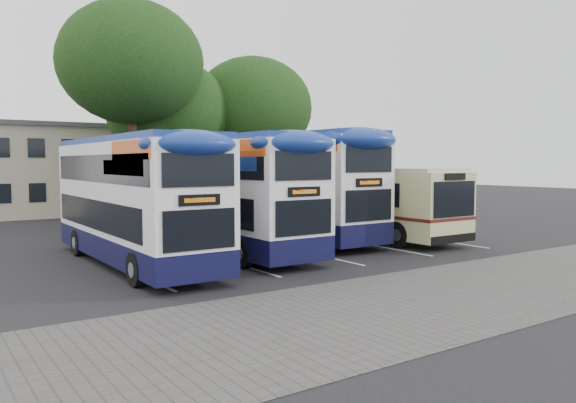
% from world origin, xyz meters
% --- Properties ---
extents(ground, '(120.00, 120.00, 0.00)m').
position_xyz_m(ground, '(0.00, 0.00, 0.00)').
color(ground, black).
rests_on(ground, ground).
extents(paving_strip, '(40.00, 6.00, 0.01)m').
position_xyz_m(paving_strip, '(-2.00, -5.00, 0.01)').
color(paving_strip, '#595654').
rests_on(paving_strip, ground).
extents(bay_lines, '(14.12, 11.00, 0.01)m').
position_xyz_m(bay_lines, '(-3.75, 5.00, 0.01)').
color(bay_lines, silver).
rests_on(bay_lines, ground).
extents(depot_building, '(32.40, 8.40, 6.20)m').
position_xyz_m(depot_building, '(0.00, 26.99, 3.15)').
color(depot_building, '#BDB898').
rests_on(depot_building, ground).
extents(lamp_post, '(0.25, 1.05, 9.06)m').
position_xyz_m(lamp_post, '(6.00, 19.97, 5.08)').
color(lamp_post, gray).
rests_on(lamp_post, ground).
extents(tree_left, '(8.04, 8.04, 12.55)m').
position_xyz_m(tree_left, '(-6.23, 16.05, 9.12)').
color(tree_left, black).
rests_on(tree_left, ground).
extents(tree_mid, '(7.70, 7.70, 10.08)m').
position_xyz_m(tree_mid, '(-2.99, 18.62, 6.79)').
color(tree_mid, black).
rests_on(tree_mid, ground).
extents(tree_right, '(8.06, 8.06, 10.71)m').
position_xyz_m(tree_right, '(2.82, 18.05, 7.27)').
color(tree_right, black).
rests_on(tree_right, ground).
extents(bus_dd_left, '(2.59, 10.70, 4.46)m').
position_xyz_m(bus_dd_left, '(-10.29, 4.29, 2.46)').
color(bus_dd_left, '#0E0E33').
rests_on(bus_dd_left, ground).
extents(bus_dd_mid, '(2.67, 11.02, 4.59)m').
position_xyz_m(bus_dd_mid, '(-6.27, 5.15, 2.53)').
color(bus_dd_mid, '#0E0E33').
rests_on(bus_dd_mid, ground).
extents(bus_dd_right, '(2.84, 11.70, 4.88)m').
position_xyz_m(bus_dd_right, '(-2.07, 7.00, 2.69)').
color(bus_dd_right, '#0E0E33').
rests_on(bus_dd_right, ground).
extents(bus_single, '(2.85, 11.20, 3.34)m').
position_xyz_m(bus_single, '(1.45, 5.58, 1.89)').
color(bus_single, '#CCCA88').
rests_on(bus_single, ground).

